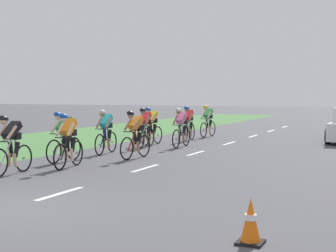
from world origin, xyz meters
TOP-DOWN VIEW (x-y plane):
  - grass_verge at (-7.71, 14.00)m, footprint 7.00×60.00m
  - lane_markings_centre at (0.00, 11.80)m, footprint 0.14×29.60m
  - cyclist_lead at (-2.63, 3.39)m, footprint 0.43×1.72m
  - cyclist_second at (-1.99, 4.98)m, footprint 0.46×1.72m
  - cyclist_third at (-2.85, 5.98)m, footprint 0.42×1.72m
  - cyclist_fourth at (-1.26, 7.63)m, footprint 0.45×1.72m
  - cyclist_fifth at (-2.77, 8.35)m, footprint 0.44×1.72m
  - cyclist_sixth at (-2.46, 10.80)m, footprint 0.43×1.72m
  - cyclist_seventh at (-1.25, 11.47)m, footprint 0.42×1.72m
  - cyclist_eighth at (-2.73, 11.91)m, footprint 0.44×1.72m
  - cyclist_ninth at (-1.99, 14.15)m, footprint 0.43×1.72m
  - cyclist_tenth at (-1.91, 16.52)m, footprint 0.45×1.72m
  - traffic_cone_mid at (4.51, -0.14)m, footprint 0.36×0.36m

SIDE VIEW (x-z plane):
  - lane_markings_centre at x=0.00m, z-range 0.00..0.01m
  - grass_verge at x=-7.71m, z-range 0.00..0.01m
  - traffic_cone_mid at x=4.51m, z-range -0.01..0.63m
  - cyclist_lead at x=-2.63m, z-range 0.00..1.57m
  - cyclist_second at x=-1.99m, z-range 0.00..1.57m
  - cyclist_third at x=-2.85m, z-range 0.00..1.57m
  - cyclist_fourth at x=-1.26m, z-range 0.00..1.57m
  - cyclist_fifth at x=-2.77m, z-range 0.00..1.57m
  - cyclist_sixth at x=-2.46m, z-range 0.00..1.57m
  - cyclist_seventh at x=-1.25m, z-range 0.00..1.57m
  - cyclist_eighth at x=-2.73m, z-range 0.00..1.57m
  - cyclist_ninth at x=-1.99m, z-range 0.00..1.57m
  - cyclist_tenth at x=-1.91m, z-range 0.00..1.57m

